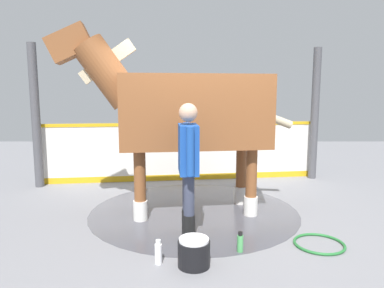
{
  "coord_description": "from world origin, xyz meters",
  "views": [
    {
      "loc": [
        -0.22,
        -4.92,
        1.76
      ],
      "look_at": [
        -0.23,
        -0.3,
        1.09
      ],
      "focal_mm": 32.91,
      "sensor_mm": 36.0,
      "label": 1
    }
  ],
  "objects": [
    {
      "name": "ground_plane",
      "position": [
        0.0,
        0.0,
        -0.01
      ],
      "size": [
        16.0,
        16.0,
        0.02
      ],
      "primitive_type": "cube",
      "color": "gray"
    },
    {
      "name": "wet_patch",
      "position": [
        -0.19,
        0.19,
        0.0
      ],
      "size": [
        3.11,
        3.11,
        0.0
      ],
      "primitive_type": "cylinder",
      "color": "#4C4C54",
      "rests_on": "ground"
    },
    {
      "name": "barrier_wall",
      "position": [
        -0.44,
        2.14,
        0.55
      ],
      "size": [
        5.5,
        0.78,
        1.18
      ],
      "color": "white",
      "rests_on": "ground"
    },
    {
      "name": "roof_post_near",
      "position": [
        -3.13,
        1.61,
        1.34
      ],
      "size": [
        0.16,
        0.16,
        2.68
      ],
      "primitive_type": "cylinder",
      "color": "#4C4C51",
      "rests_on": "ground"
    },
    {
      "name": "roof_post_far",
      "position": [
        2.3,
        2.3,
        1.34
      ],
      "size": [
        0.16,
        0.16,
        2.68
      ],
      "primitive_type": "cylinder",
      "color": "#4C4C51",
      "rests_on": "ground"
    },
    {
      "name": "horse",
      "position": [
        -0.32,
        0.18,
        1.51
      ],
      "size": [
        3.52,
        1.28,
        2.71
      ],
      "rotation": [
        0.0,
        0.0,
        -3.02
      ],
      "color": "brown",
      "rests_on": "ground"
    },
    {
      "name": "handler",
      "position": [
        -0.26,
        -0.8,
        0.95
      ],
      "size": [
        0.26,
        0.66,
        1.65
      ],
      "rotation": [
        0.0,
        0.0,
        0.09
      ],
      "color": "black",
      "rests_on": "ground"
    },
    {
      "name": "wash_bucket",
      "position": [
        -0.2,
        -1.52,
        0.15
      ],
      "size": [
        0.33,
        0.33,
        0.3
      ],
      "color": "black",
      "rests_on": "ground"
    },
    {
      "name": "bottle_shampoo",
      "position": [
        -0.57,
        -1.47,
        0.12
      ],
      "size": [
        0.08,
        0.08,
        0.26
      ],
      "color": "white",
      "rests_on": "ground"
    },
    {
      "name": "bottle_spray",
      "position": [
        0.32,
        -1.19,
        0.11
      ],
      "size": [
        0.07,
        0.07,
        0.23
      ],
      "color": "#4CA559",
      "rests_on": "ground"
    },
    {
      "name": "hose_coil",
      "position": [
        1.27,
        -1.02,
        0.02
      ],
      "size": [
        0.59,
        0.59,
        0.03
      ],
      "primitive_type": "torus",
      "color": "#267233",
      "rests_on": "ground"
    }
  ]
}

